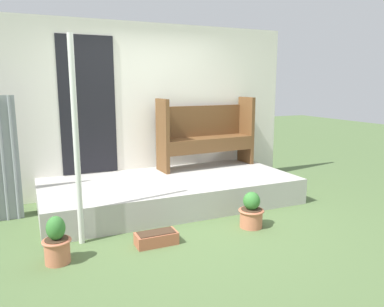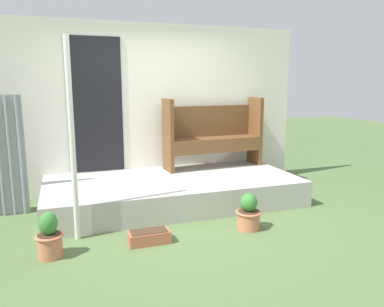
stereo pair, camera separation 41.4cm
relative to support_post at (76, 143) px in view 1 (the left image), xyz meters
The scene contains 8 objects.
ground_plane 1.65m from the support_post, ahead, with size 24.00×24.00×0.00m, color #516B3D.
porch_slab 1.86m from the support_post, 32.68° to the left, with size 3.52×1.62×0.36m.
house_wall 2.17m from the support_post, 52.37° to the left, with size 4.72×0.08×2.60m.
support_post is the anchor object (origin of this frame).
bench 2.61m from the support_post, 32.97° to the left, with size 1.61×0.49×1.11m.
flower_pot_left 1.00m from the support_post, 126.15° to the right, with size 0.27×0.27×0.47m.
flower_pot_middle 2.15m from the support_post, 10.80° to the right, with size 0.31×0.31×0.43m.
planter_box_rect 1.30m from the support_post, 26.99° to the right, with size 0.44×0.21×0.14m.
Camera 1 is at (-1.71, -4.01, 1.70)m, focal length 35.00 mm.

